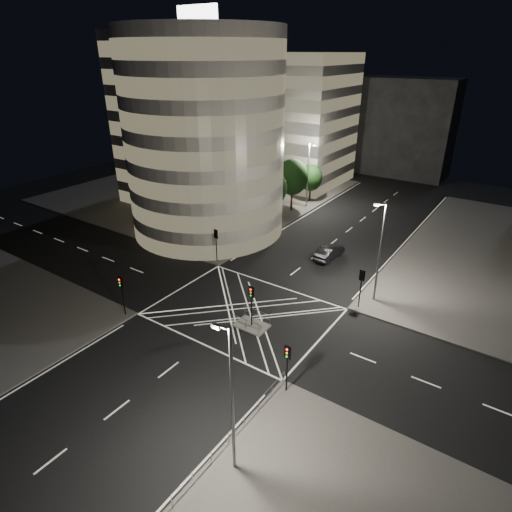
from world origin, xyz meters
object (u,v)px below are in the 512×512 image
Objects in this scene: street_lamp_left_far at (308,173)px; street_lamp_right_near at (231,397)px; traffic_signal_island at (252,299)px; traffic_signal_nr at (287,360)px; street_lamp_left_near at (238,204)px; traffic_signal_nl at (122,289)px; traffic_signal_fl at (216,239)px; central_island at (252,325)px; street_lamp_right_far at (380,250)px; sedan at (329,252)px; traffic_signal_fr at (361,282)px.

street_lamp_left_far is 1.00× the size of street_lamp_right_near.
traffic_signal_nr is at bearing -37.93° from traffic_signal_island.
street_lamp_left_far is at bearing 90.00° from street_lamp_left_near.
street_lamp_right_near is at bearing -59.25° from traffic_signal_island.
traffic_signal_nl is at bearing 180.00° from traffic_signal_nr.
street_lamp_right_near is (18.24, -7.20, 2.63)m from traffic_signal_nl.
central_island is at bearing -37.54° from traffic_signal_fl.
street_lamp_right_near is (18.87, -44.00, 0.00)m from street_lamp_left_far.
street_lamp_right_far reaches higher than traffic_signal_nl.
street_lamp_left_near is at bearing 170.97° from street_lamp_right_far.
traffic_signal_nl is 24.40m from sedan.
sedan is at bearing 108.12° from traffic_signal_nr.
traffic_signal_fl is 1.00× the size of traffic_signal_nl.
traffic_signal_fl is 13.60m from traffic_signal_nl.
street_lamp_right_far is 23.00m from street_lamp_right_near.
street_lamp_right_near reaches higher than traffic_signal_fl.
street_lamp_right_far is (18.87, -3.00, 0.00)m from street_lamp_left_near.
central_island is 0.30× the size of street_lamp_right_far.
sedan is at bearing 105.02° from street_lamp_right_near.
traffic_signal_fl is 0.40× the size of street_lamp_right_near.
traffic_signal_fr is 1.00× the size of traffic_signal_island.
traffic_signal_fr and traffic_signal_island have the same top height.
traffic_signal_nr and traffic_signal_island have the same top height.
street_lamp_right_far reaches higher than central_island.
traffic_signal_nl and traffic_signal_fr have the same top height.
street_lamp_left_far is at bearing 128.17° from traffic_signal_fr.
traffic_signal_fl is at bearing -88.43° from street_lamp_left_far.
street_lamp_left_near is 1.00× the size of street_lamp_right_near.
traffic_signal_fr is 0.82× the size of sedan.
central_island is at bearing 142.07° from traffic_signal_nr.
traffic_signal_island is 16.81m from sedan.
traffic_signal_fr is at bearing 37.69° from traffic_signal_nl.
traffic_signal_island is 17.89m from street_lamp_left_near.
traffic_signal_nr is 0.40× the size of street_lamp_left_far.
traffic_signal_fl and traffic_signal_nr have the same top height.
street_lamp_right_far reaches higher than sedan.
traffic_signal_island is at bearing 142.07° from traffic_signal_nr.
street_lamp_left_near is at bearing 164.08° from traffic_signal_fr.
traffic_signal_nl is 17.60m from traffic_signal_nr.
traffic_signal_fl is at bearing 142.46° from central_island.
traffic_signal_nr is at bearing -90.00° from traffic_signal_fr.
street_lamp_left_far is at bearing 91.57° from traffic_signal_fl.
street_lamp_left_near and street_lamp_right_far have the same top height.
traffic_signal_island is 0.40× the size of street_lamp_right_near.
traffic_signal_fr is (17.60, 0.00, 0.00)m from traffic_signal_fl.
traffic_signal_fr is 19.14m from street_lamp_left_near.
traffic_signal_nr is (17.60, 0.00, 0.00)m from traffic_signal_nl.
sedan is (10.41, 8.37, -2.11)m from traffic_signal_fl.
traffic_signal_fl is at bearing 142.46° from traffic_signal_island.
street_lamp_right_near is 30.57m from sedan.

